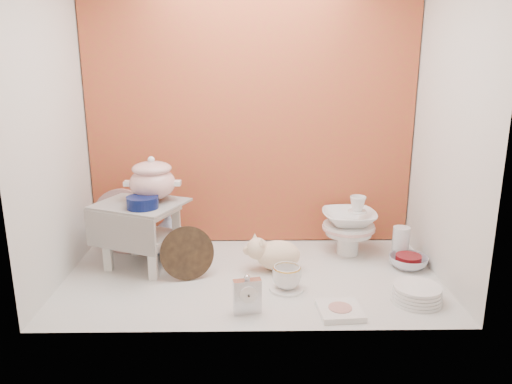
# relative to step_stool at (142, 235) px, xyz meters

# --- Properties ---
(ground) EXTENTS (1.80, 1.80, 0.00)m
(ground) POSITION_rel_step_stool_xyz_m (0.55, -0.13, -0.17)
(ground) COLOR silver
(ground) RESTS_ON ground
(niche_shell) EXTENTS (1.86, 1.03, 1.53)m
(niche_shell) POSITION_rel_step_stool_xyz_m (0.55, 0.05, 0.76)
(niche_shell) COLOR #B33B2C
(niche_shell) RESTS_ON ground
(step_stool) EXTENTS (0.50, 0.47, 0.34)m
(step_stool) POSITION_rel_step_stool_xyz_m (0.00, 0.00, 0.00)
(step_stool) COLOR silver
(step_stool) RESTS_ON ground
(soup_tureen) EXTENTS (0.33, 0.33, 0.23)m
(soup_tureen) POSITION_rel_step_stool_xyz_m (0.06, 0.03, 0.28)
(soup_tureen) COLOR white
(soup_tureen) RESTS_ON step_stool
(cobalt_bowl) EXTENTS (0.17, 0.17, 0.06)m
(cobalt_bowl) POSITION_rel_step_stool_xyz_m (0.03, -0.09, 0.20)
(cobalt_bowl) COLOR #091347
(cobalt_bowl) RESTS_ON step_stool
(floral_platter) EXTENTS (0.36, 0.13, 0.36)m
(floral_platter) POSITION_rel_step_stool_xyz_m (-0.14, 0.18, 0.01)
(floral_platter) COLOR silver
(floral_platter) RESTS_ON ground
(blue_white_vase) EXTENTS (0.29, 0.29, 0.23)m
(blue_white_vase) POSITION_rel_step_stool_xyz_m (0.10, 0.17, -0.05)
(blue_white_vase) COLOR white
(blue_white_vase) RESTS_ON ground
(lacquer_tray) EXTENTS (0.27, 0.15, 0.25)m
(lacquer_tray) POSITION_rel_step_stool_xyz_m (0.24, -0.14, -0.04)
(lacquer_tray) COLOR black
(lacquer_tray) RESTS_ON ground
(mantel_clock) EXTENTS (0.12, 0.06, 0.17)m
(mantel_clock) POSITION_rel_step_stool_xyz_m (0.53, -0.49, -0.08)
(mantel_clock) COLOR silver
(mantel_clock) RESTS_ON ground
(plush_pig) EXTENTS (0.33, 0.28, 0.17)m
(plush_pig) POSITION_rel_step_stool_xyz_m (0.68, -0.06, -0.09)
(plush_pig) COLOR beige
(plush_pig) RESTS_ON ground
(teacup_saucer) EXTENTS (0.21, 0.21, 0.01)m
(teacup_saucer) POSITION_rel_step_stool_xyz_m (0.71, -0.28, -0.16)
(teacup_saucer) COLOR white
(teacup_saucer) RESTS_ON ground
(gold_rim_teacup) EXTENTS (0.14, 0.14, 0.10)m
(gold_rim_teacup) POSITION_rel_step_stool_xyz_m (0.71, -0.28, -0.11)
(gold_rim_teacup) COLOR white
(gold_rim_teacup) RESTS_ON teacup_saucer
(lattice_dish) EXTENTS (0.19, 0.19, 0.02)m
(lattice_dish) POSITION_rel_step_stool_xyz_m (0.91, -0.50, -0.16)
(lattice_dish) COLOR white
(lattice_dish) RESTS_ON ground
(dinner_plate_stack) EXTENTS (0.29, 0.29, 0.07)m
(dinner_plate_stack) POSITION_rel_step_stool_xyz_m (1.27, -0.40, -0.13)
(dinner_plate_stack) COLOR white
(dinner_plate_stack) RESTS_ON ground
(crystal_bowl) EXTENTS (0.25, 0.25, 0.06)m
(crystal_bowl) POSITION_rel_step_stool_xyz_m (1.34, -0.04, -0.14)
(crystal_bowl) COLOR silver
(crystal_bowl) RESTS_ON ground
(clear_glass_vase) EXTENTS (0.12, 0.12, 0.18)m
(clear_glass_vase) POSITION_rel_step_stool_xyz_m (1.33, 0.07, -0.08)
(clear_glass_vase) COLOR silver
(clear_glass_vase) RESTS_ON ground
(porcelain_tower) EXTENTS (0.38, 0.38, 0.33)m
(porcelain_tower) POSITION_rel_step_stool_xyz_m (1.07, 0.15, -0.01)
(porcelain_tower) COLOR white
(porcelain_tower) RESTS_ON ground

